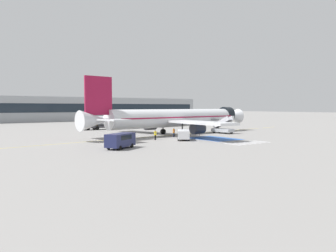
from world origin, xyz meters
name	(u,v)px	position (x,y,z in m)	size (l,w,h in m)	color
ground_plane	(183,134)	(0.00, 0.00, 0.00)	(600.00, 600.00, 0.00)	gray
apron_leadline_yellow	(178,135)	(-1.73, -0.67, 0.00)	(0.20, 78.02, 0.01)	gold
apron_stand_patch_blue	(214,139)	(-1.73, -11.45, 0.00)	(6.78, 9.34, 0.01)	#2856A8
apron_walkway_bar_0	(232,144)	(-5.93, -19.95, 0.00)	(0.44, 3.60, 0.01)	silver
apron_walkway_bar_1	(237,144)	(-4.73, -19.95, 0.00)	(0.44, 3.60, 0.01)	silver
apron_walkway_bar_2	(242,143)	(-3.53, -19.95, 0.00)	(0.44, 3.60, 0.01)	silver
apron_walkway_bar_3	(247,143)	(-2.33, -19.95, 0.00)	(0.44, 3.60, 0.01)	silver
apron_walkway_bar_4	(252,142)	(-1.13, -19.95, 0.00)	(0.44, 3.60, 0.01)	silver
apron_walkway_bar_5	(257,142)	(0.07, -19.95, 0.00)	(0.44, 3.60, 0.01)	silver
apron_walkway_bar_6	(262,141)	(1.27, -19.95, 0.00)	(0.44, 3.60, 0.01)	silver
airliner	(176,118)	(-2.43, -0.74, 3.51)	(43.75, 34.54, 11.09)	silver
boarding_stairs_forward	(222,129)	(8.04, -4.02, 0.98)	(2.71, 5.41, 3.92)	#ADB2BA
fuel_tanker	(99,123)	(-9.06, 23.46, 1.76)	(9.64, 3.13, 3.49)	#38383D
service_van_0	(183,134)	(-7.85, -10.16, 1.06)	(4.78, 5.35, 1.72)	silver
service_van_1	(120,139)	(-22.54, -14.39, 1.28)	(5.32, 4.20, 2.13)	#1E234C
ground_crew_0	(155,134)	(-11.88, -7.20, 0.99)	(0.44, 0.25, 1.72)	black
ground_crew_1	(174,132)	(-5.81, -4.60, 0.98)	(0.47, 0.32, 1.71)	#191E38
ground_crew_2	(200,131)	(0.65, -4.81, 0.97)	(0.42, 0.49, 1.69)	#2D2D33
terminal_building	(89,109)	(11.44, 79.80, 4.94)	(107.96, 12.10, 9.87)	#9EA3A8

